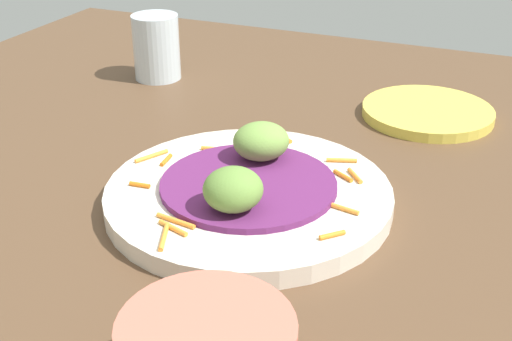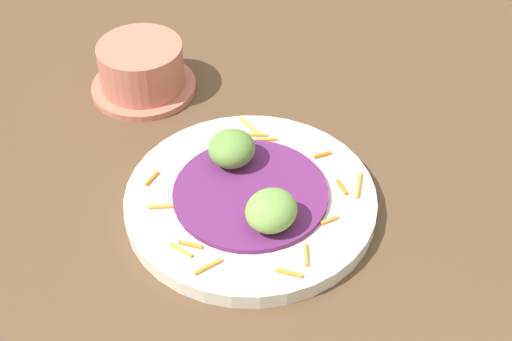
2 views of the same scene
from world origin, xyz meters
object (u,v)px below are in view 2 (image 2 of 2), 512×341
object	(u,v)px
main_plate	(251,201)
guac_scoop_left	(232,149)
terracotta_bowl	(142,70)
guac_scoop_center	(271,211)

from	to	relation	value
main_plate	guac_scoop_left	bearing A→B (deg)	8.73
main_plate	terracotta_bowl	bearing A→B (deg)	18.12
guac_scoop_center	terracotta_bowl	size ratio (longest dim) A/B	0.42
guac_scoop_left	guac_scoop_center	size ratio (longest dim) A/B	0.94
guac_scoop_left	terracotta_bowl	bearing A→B (deg)	20.47
main_plate	guac_scoop_center	xyz separation A→B (cm)	(-4.77, -0.73, 3.22)
main_plate	guac_scoop_center	world-z (taller)	guac_scoop_center
main_plate	guac_scoop_center	distance (cm)	5.80
main_plate	terracotta_bowl	world-z (taller)	terracotta_bowl
guac_scoop_center	terracotta_bowl	distance (cm)	28.76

